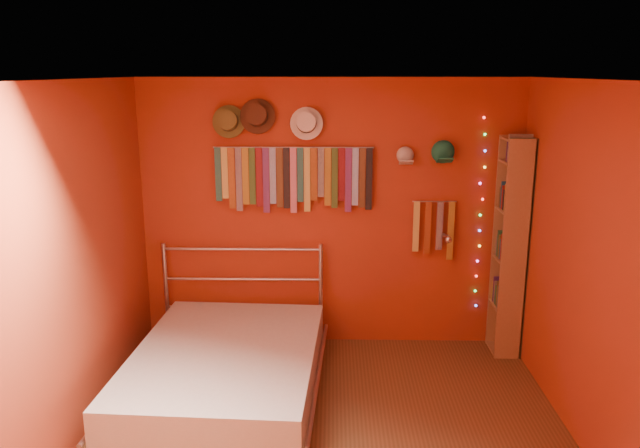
# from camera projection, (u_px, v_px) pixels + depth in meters

# --- Properties ---
(ground) EXTENTS (3.50, 3.50, 0.00)m
(ground) POSITION_uv_depth(u_px,v_px,m) (329.00, 443.00, 4.39)
(ground) COLOR brown
(ground) RESTS_ON ground
(back_wall) EXTENTS (3.50, 0.02, 2.50)m
(back_wall) POSITION_uv_depth(u_px,v_px,m) (330.00, 215.00, 5.79)
(back_wall) COLOR maroon
(back_wall) RESTS_ON ground
(right_wall) EXTENTS (0.02, 3.50, 2.50)m
(right_wall) POSITION_uv_depth(u_px,v_px,m) (598.00, 277.00, 4.06)
(right_wall) COLOR maroon
(right_wall) RESTS_ON ground
(left_wall) EXTENTS (0.02, 3.50, 2.50)m
(left_wall) POSITION_uv_depth(u_px,v_px,m) (65.00, 273.00, 4.13)
(left_wall) COLOR maroon
(left_wall) RESTS_ON ground
(ceiling) EXTENTS (3.50, 3.50, 0.02)m
(ceiling) POSITION_uv_depth(u_px,v_px,m) (330.00, 80.00, 3.79)
(ceiling) COLOR white
(ceiling) RESTS_ON back_wall
(tie_rack) EXTENTS (1.45, 0.03, 0.60)m
(tie_rack) POSITION_uv_depth(u_px,v_px,m) (294.00, 176.00, 5.64)
(tie_rack) COLOR #AFAFB4
(tie_rack) RESTS_ON back_wall
(small_tie_rack) EXTENTS (0.40, 0.03, 0.56)m
(small_tie_rack) POSITION_uv_depth(u_px,v_px,m) (434.00, 226.00, 5.73)
(small_tie_rack) COLOR #AFAFB4
(small_tie_rack) RESTS_ON back_wall
(fedora_olive) EXTENTS (0.29, 0.16, 0.29)m
(fedora_olive) POSITION_uv_depth(u_px,v_px,m) (228.00, 121.00, 5.51)
(fedora_olive) COLOR brown
(fedora_olive) RESTS_ON back_wall
(fedora_brown) EXTENTS (0.31, 0.17, 0.31)m
(fedora_brown) POSITION_uv_depth(u_px,v_px,m) (257.00, 116.00, 5.49)
(fedora_brown) COLOR #452618
(fedora_brown) RESTS_ON back_wall
(fedora_white) EXTENTS (0.29, 0.16, 0.29)m
(fedora_white) POSITION_uv_depth(u_px,v_px,m) (306.00, 123.00, 5.50)
(fedora_white) COLOR silver
(fedora_white) RESTS_ON back_wall
(cap_white) EXTENTS (0.17, 0.21, 0.17)m
(cap_white) POSITION_uv_depth(u_px,v_px,m) (405.00, 155.00, 5.59)
(cap_white) COLOR beige
(cap_white) RESTS_ON back_wall
(cap_green) EXTENTS (0.19, 0.24, 0.19)m
(cap_green) POSITION_uv_depth(u_px,v_px,m) (443.00, 152.00, 5.58)
(cap_green) COLOR #186F51
(cap_green) RESTS_ON back_wall
(fairy_lights) EXTENTS (0.06, 0.02, 1.80)m
(fairy_lights) POSITION_uv_depth(u_px,v_px,m) (480.00, 215.00, 5.72)
(fairy_lights) COLOR #FF3333
(fairy_lights) RESTS_ON back_wall
(reading_lamp) EXTENTS (0.06, 0.27, 0.08)m
(reading_lamp) POSITION_uv_depth(u_px,v_px,m) (448.00, 239.00, 5.61)
(reading_lamp) COLOR #AFAFB4
(reading_lamp) RESTS_ON back_wall
(bookshelf) EXTENTS (0.25, 0.34, 2.00)m
(bookshelf) POSITION_uv_depth(u_px,v_px,m) (514.00, 246.00, 5.60)
(bookshelf) COLOR #8D5B40
(bookshelf) RESTS_ON ground
(bed) EXTENTS (1.60, 2.09, 0.99)m
(bed) POSITION_uv_depth(u_px,v_px,m) (226.00, 372.00, 4.95)
(bed) COLOR #AFAFB4
(bed) RESTS_ON ground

